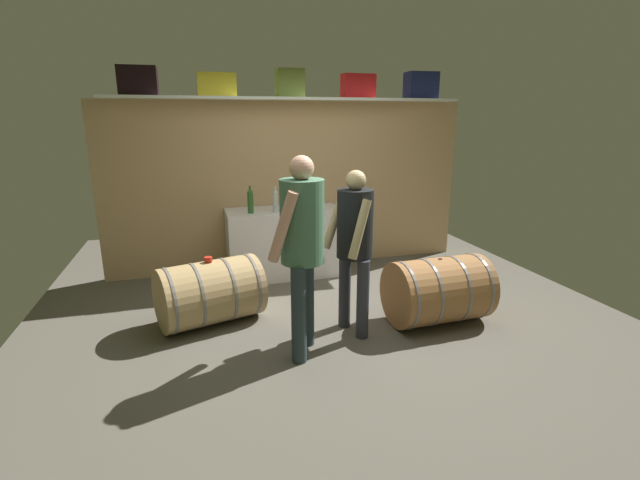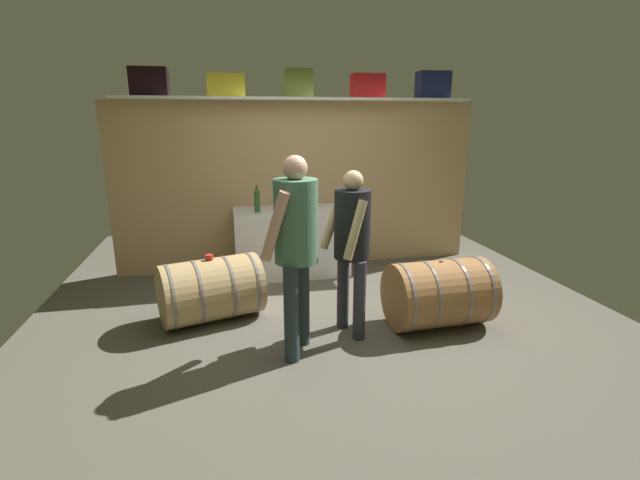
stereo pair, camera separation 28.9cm
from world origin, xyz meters
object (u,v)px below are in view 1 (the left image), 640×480
(toolcase_red, at_px, (358,86))
(tasting_cup, at_px, (208,259))
(visitor_tasting, at_px, (354,236))
(wine_glass, at_px, (296,202))
(toolcase_yellow, at_px, (217,85))
(red_funnel, at_px, (302,207))
(toolcase_navy, at_px, (421,86))
(wine_barrel_far, at_px, (438,290))
(wine_bottle_green, at_px, (250,201))
(wine_barrel_near, at_px, (210,292))
(toolcase_olive, at_px, (290,83))
(work_cabinet, at_px, (285,242))
(wine_bottle_clear, at_px, (276,201))
(toolcase_black, at_px, (138,81))
(winemaker_pouring, at_px, (301,237))

(toolcase_red, distance_m, tasting_cup, 2.95)
(toolcase_red, bearing_deg, visitor_tasting, -112.12)
(wine_glass, relative_size, tasting_cup, 1.92)
(toolcase_yellow, distance_m, red_funnel, 1.71)
(toolcase_red, relative_size, tasting_cup, 5.45)
(toolcase_navy, height_order, tasting_cup, toolcase_navy)
(toolcase_red, relative_size, wine_barrel_far, 0.42)
(wine_bottle_green, relative_size, red_funnel, 2.91)
(toolcase_navy, bearing_deg, wine_barrel_near, -149.60)
(toolcase_olive, height_order, red_funnel, toolcase_olive)
(toolcase_olive, distance_m, work_cabinet, 1.94)
(toolcase_navy, bearing_deg, toolcase_red, -175.60)
(toolcase_navy, relative_size, work_cabinet, 0.28)
(wine_glass, distance_m, visitor_tasting, 1.71)
(work_cabinet, height_order, wine_bottle_clear, wine_bottle_clear)
(toolcase_olive, relative_size, wine_glass, 2.27)
(toolcase_yellow, distance_m, wine_bottle_green, 1.38)
(work_cabinet, xyz_separation_m, red_funnel, (0.18, -0.20, 0.48))
(toolcase_black, relative_size, winemaker_pouring, 0.25)
(toolcase_yellow, distance_m, toolcase_olive, 0.86)
(wine_glass, bearing_deg, wine_bottle_clear, -160.67)
(red_funnel, bearing_deg, wine_bottle_clear, 167.47)
(work_cabinet, distance_m, wine_glass, 0.54)
(toolcase_black, relative_size, wine_barrel_far, 0.42)
(toolcase_olive, xyz_separation_m, wine_glass, (-0.01, -0.26, -1.40))
(wine_barrel_near, xyz_separation_m, winemaker_pouring, (0.72, -0.81, 0.71))
(toolcase_navy, relative_size, wine_bottle_green, 1.20)
(red_funnel, bearing_deg, toolcase_yellow, 154.73)
(wine_glass, bearing_deg, toolcase_olive, 88.48)
(toolcase_olive, xyz_separation_m, wine_bottle_clear, (-0.27, -0.35, -1.35))
(toolcase_navy, height_order, wine_glass, toolcase_navy)
(toolcase_yellow, relative_size, toolcase_red, 1.05)
(winemaker_pouring, bearing_deg, toolcase_olive, 16.47)
(toolcase_navy, xyz_separation_m, tasting_cup, (-2.86, -1.40, -1.69))
(toolcase_olive, xyz_separation_m, toolcase_navy, (1.74, 0.00, 0.00))
(toolcase_red, bearing_deg, toolcase_navy, -1.63)
(toolcase_black, bearing_deg, wine_barrel_far, -35.13)
(toolcase_red, relative_size, wine_bottle_clear, 1.30)
(toolcase_yellow, relative_size, winemaker_pouring, 0.26)
(tasting_cup, relative_size, visitor_tasting, 0.05)
(tasting_cup, bearing_deg, toolcase_yellow, 79.57)
(wine_barrel_near, height_order, visitor_tasting, visitor_tasting)
(wine_bottle_green, distance_m, tasting_cup, 1.25)
(toolcase_olive, bearing_deg, wine_barrel_near, -129.56)
(wine_bottle_green, bearing_deg, wine_bottle_clear, -5.25)
(toolcase_navy, xyz_separation_m, visitor_tasting, (-1.60, -1.96, -1.41))
(toolcase_red, distance_m, wine_barrel_far, 2.81)
(toolcase_yellow, xyz_separation_m, wine_glass, (0.85, -0.26, -1.36))
(work_cabinet, distance_m, red_funnel, 0.55)
(toolcase_yellow, relative_size, wine_bottle_clear, 1.37)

